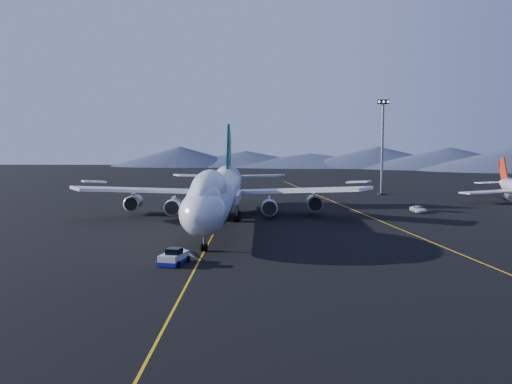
{
  "coord_description": "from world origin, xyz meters",
  "views": [
    {
      "loc": [
        8.24,
        -105.37,
        15.65
      ],
      "look_at": [
        6.96,
        -0.67,
        6.0
      ],
      "focal_mm": 40.0,
      "sensor_mm": 36.0,
      "label": 1
    }
  ],
  "objects_px": {
    "boeing_747": "(219,193)",
    "floodlight_mast": "(382,147)",
    "service_van": "(418,209)",
    "pushback_tug": "(174,259)"
  },
  "relations": [
    {
      "from": "boeing_747",
      "to": "pushback_tug",
      "type": "bearing_deg",
      "value": -94.92
    },
    {
      "from": "boeing_747",
      "to": "floodlight_mast",
      "type": "xyz_separation_m",
      "value": [
        42.08,
        56.92,
        7.79
      ]
    },
    {
      "from": "service_van",
      "to": "floodlight_mast",
      "type": "relative_size",
      "value": 0.18
    },
    {
      "from": "floodlight_mast",
      "to": "service_van",
      "type": "bearing_deg",
      "value": -90.39
    },
    {
      "from": "boeing_747",
      "to": "floodlight_mast",
      "type": "bearing_deg",
      "value": 53.52
    },
    {
      "from": "service_van",
      "to": "floodlight_mast",
      "type": "xyz_separation_m",
      "value": [
        0.27,
        39.92,
        12.92
      ]
    },
    {
      "from": "service_van",
      "to": "pushback_tug",
      "type": "bearing_deg",
      "value": -138.1
    },
    {
      "from": "boeing_747",
      "to": "service_van",
      "type": "relative_size",
      "value": 14.63
    },
    {
      "from": "boeing_747",
      "to": "service_van",
      "type": "height_order",
      "value": "boeing_747"
    },
    {
      "from": "pushback_tug",
      "to": "service_van",
      "type": "height_order",
      "value": "pushback_tug"
    }
  ]
}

